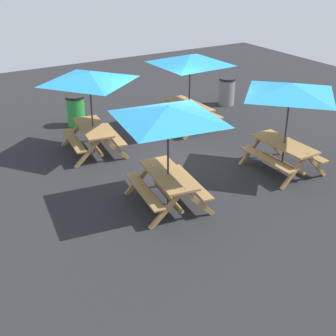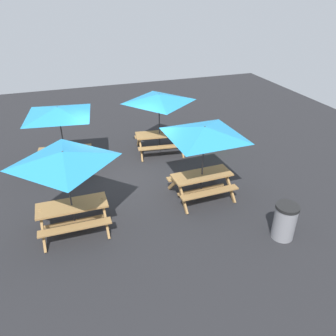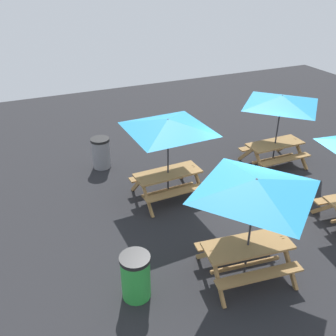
{
  "view_description": "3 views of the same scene",
  "coord_description": "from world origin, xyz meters",
  "px_view_note": "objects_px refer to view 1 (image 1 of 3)",
  "views": [
    {
      "loc": [
        -9.6,
        6.06,
        5.3
      ],
      "look_at": [
        -1.8,
        1.42,
        0.9
      ],
      "focal_mm": 50.0,
      "sensor_mm": 36.0,
      "label": 1
    },
    {
      "loc": [
        -1.65,
        -9.31,
        5.74
      ],
      "look_at": [
        1.09,
        -1.16,
        0.9
      ],
      "focal_mm": 35.0,
      "sensor_mm": 36.0,
      "label": 2
    },
    {
      "loc": [
        5.52,
        6.39,
        5.76
      ],
      "look_at": [
        2.01,
        -1.62,
        0.9
      ],
      "focal_mm": 40.0,
      "sensor_mm": 36.0,
      "label": 3
    }
  ],
  "objects_px": {
    "picnic_table_3": "(290,96)",
    "trash_bin_gray": "(227,91)",
    "picnic_table_1": "(90,83)",
    "picnic_table_0": "(168,120)",
    "picnic_table_2": "(190,65)",
    "trash_bin_green": "(76,111)"
  },
  "relations": [
    {
      "from": "picnic_table_0",
      "to": "trash_bin_gray",
      "type": "distance_m",
      "value": 7.58
    },
    {
      "from": "picnic_table_1",
      "to": "trash_bin_green",
      "type": "relative_size",
      "value": 2.38
    },
    {
      "from": "trash_bin_green",
      "to": "picnic_table_1",
      "type": "bearing_deg",
      "value": 171.34
    },
    {
      "from": "picnic_table_2",
      "to": "picnic_table_3",
      "type": "distance_m",
      "value": 3.84
    },
    {
      "from": "picnic_table_0",
      "to": "trash_bin_gray",
      "type": "bearing_deg",
      "value": -39.45
    },
    {
      "from": "picnic_table_3",
      "to": "picnic_table_0",
      "type": "bearing_deg",
      "value": 89.88
    },
    {
      "from": "picnic_table_2",
      "to": "trash_bin_green",
      "type": "relative_size",
      "value": 2.88
    },
    {
      "from": "picnic_table_2",
      "to": "trash_bin_gray",
      "type": "height_order",
      "value": "picnic_table_2"
    },
    {
      "from": "picnic_table_2",
      "to": "trash_bin_gray",
      "type": "distance_m",
      "value": 3.1
    },
    {
      "from": "picnic_table_2",
      "to": "trash_bin_green",
      "type": "xyz_separation_m",
      "value": [
        1.98,
        2.98,
        -1.49
      ]
    },
    {
      "from": "picnic_table_0",
      "to": "picnic_table_1",
      "type": "xyz_separation_m",
      "value": [
        3.52,
        0.29,
        0.0
      ]
    },
    {
      "from": "picnic_table_0",
      "to": "trash_bin_green",
      "type": "relative_size",
      "value": 2.86
    },
    {
      "from": "picnic_table_3",
      "to": "picnic_table_2",
      "type": "bearing_deg",
      "value": 5.31
    },
    {
      "from": "picnic_table_0",
      "to": "picnic_table_3",
      "type": "relative_size",
      "value": 1.2
    },
    {
      "from": "picnic_table_2",
      "to": "picnic_table_3",
      "type": "height_order",
      "value": "same"
    },
    {
      "from": "picnic_table_3",
      "to": "trash_bin_gray",
      "type": "distance_m",
      "value": 5.66
    },
    {
      "from": "picnic_table_1",
      "to": "picnic_table_2",
      "type": "relative_size",
      "value": 0.83
    },
    {
      "from": "picnic_table_1",
      "to": "picnic_table_0",
      "type": "bearing_deg",
      "value": -168.13
    },
    {
      "from": "trash_bin_green",
      "to": "picnic_table_3",
      "type": "bearing_deg",
      "value": -150.09
    },
    {
      "from": "picnic_table_1",
      "to": "picnic_table_2",
      "type": "height_order",
      "value": "same"
    },
    {
      "from": "trash_bin_gray",
      "to": "trash_bin_green",
      "type": "bearing_deg",
      "value": 82.15
    },
    {
      "from": "picnic_table_0",
      "to": "trash_bin_green",
      "type": "distance_m",
      "value": 5.98
    }
  ]
}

